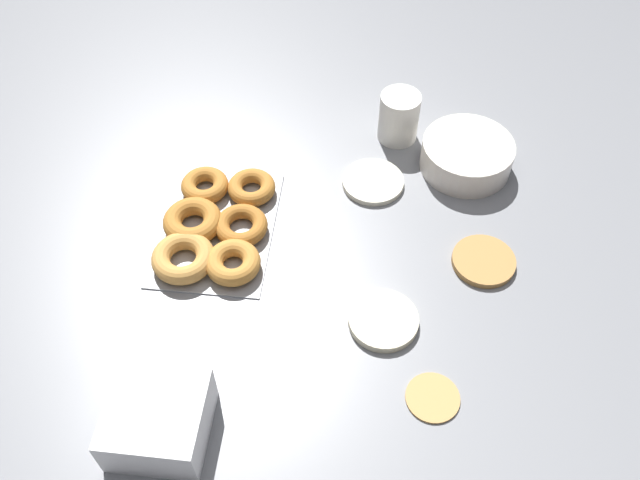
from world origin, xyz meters
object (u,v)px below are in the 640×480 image
at_px(pancake_1, 484,261).
at_px(donut_tray, 214,227).
at_px(container_stack, 158,420).
at_px(pancake_0, 433,397).
at_px(pancake_2, 373,182).
at_px(pancake_3, 383,320).
at_px(paper_cup, 399,117).
at_px(batter_bowl, 467,155).

height_order(pancake_1, donut_tray, donut_tray).
bearing_deg(container_stack, pancake_0, 103.69).
xyz_separation_m(pancake_2, donut_tray, (0.16, -0.28, 0.01)).
distance_m(pancake_2, pancake_3, 0.32).
bearing_deg(pancake_2, paper_cup, 163.84).
bearing_deg(pancake_0, pancake_1, 161.99).
xyz_separation_m(pancake_1, donut_tray, (-0.02, -0.48, 0.01)).
xyz_separation_m(batter_bowl, container_stack, (0.60, -0.45, 0.01)).
height_order(pancake_1, pancake_3, pancake_3).
bearing_deg(batter_bowl, paper_cup, -118.27).
height_order(container_stack, paper_cup, paper_cup).
distance_m(batter_bowl, paper_cup, 0.16).
bearing_deg(paper_cup, donut_tray, -47.10).
bearing_deg(pancake_2, container_stack, -27.34).
xyz_separation_m(pancake_1, pancake_2, (-0.17, -0.20, -0.00)).
bearing_deg(pancake_3, pancake_1, 130.01).
height_order(pancake_2, paper_cup, paper_cup).
relative_size(batter_bowl, container_stack, 1.29).
distance_m(donut_tray, container_stack, 0.38).
bearing_deg(pancake_1, pancake_3, -49.99).
bearing_deg(container_stack, pancake_2, 152.66).
xyz_separation_m(pancake_2, container_stack, (0.54, -0.28, 0.03)).
height_order(pancake_2, donut_tray, donut_tray).
distance_m(pancake_0, donut_tray, 0.49).
relative_size(pancake_1, pancake_3, 0.96).
xyz_separation_m(pancake_3, container_stack, (0.22, -0.31, 0.03)).
relative_size(pancake_0, pancake_2, 0.70).
distance_m(pancake_0, pancake_2, 0.46).
relative_size(pancake_3, batter_bowl, 0.65).
xyz_separation_m(pancake_0, pancake_3, (-0.13, -0.08, 0.00)).
relative_size(pancake_2, pancake_3, 1.03).
xyz_separation_m(batter_bowl, paper_cup, (-0.07, -0.14, 0.02)).
bearing_deg(donut_tray, batter_bowl, 116.10).
distance_m(pancake_0, paper_cup, 0.59).
xyz_separation_m(pancake_1, paper_cup, (-0.31, -0.16, 0.05)).
relative_size(donut_tray, paper_cup, 2.82).
height_order(pancake_0, pancake_1, pancake_1).
relative_size(pancake_0, batter_bowl, 0.47).
bearing_deg(paper_cup, batter_bowl, 61.73).
distance_m(donut_tray, batter_bowl, 0.51).
height_order(pancake_0, pancake_3, pancake_3).
distance_m(pancake_1, pancake_2, 0.27).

